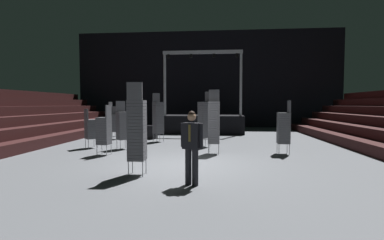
# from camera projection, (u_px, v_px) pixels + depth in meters

# --- Properties ---
(ground_plane) EXTENTS (22.00, 30.00, 0.10)m
(ground_plane) POSITION_uv_depth(u_px,v_px,m) (187.00, 166.00, 8.94)
(ground_plane) COLOR #515459
(arena_end_wall) EXTENTS (22.00, 0.30, 8.00)m
(arena_end_wall) POSITION_uv_depth(u_px,v_px,m) (206.00, 79.00, 23.63)
(arena_end_wall) COLOR black
(arena_end_wall) RESTS_ON ground_plane
(stage_riser) EXTENTS (5.28, 2.56, 5.25)m
(stage_riser) POSITION_uv_depth(u_px,v_px,m) (203.00, 123.00, 18.77)
(stage_riser) COLOR black
(stage_riser) RESTS_ON ground_plane
(man_with_tie) EXTENTS (0.56, 0.36, 1.75)m
(man_with_tie) POSITION_uv_depth(u_px,v_px,m) (192.00, 143.00, 6.58)
(man_with_tie) COLOR black
(man_with_tie) RESTS_ON ground_plane
(chair_stack_front_left) EXTENTS (0.62, 0.62, 2.05)m
(chair_stack_front_left) POSITION_uv_depth(u_px,v_px,m) (123.00, 125.00, 11.98)
(chair_stack_front_left) COLOR #B2B5BA
(chair_stack_front_left) RESTS_ON ground_plane
(chair_stack_front_right) EXTENTS (0.62, 0.62, 2.48)m
(chair_stack_front_right) POSITION_uv_depth(u_px,v_px,m) (158.00, 118.00, 14.28)
(chair_stack_front_right) COLOR #B2B5BA
(chair_stack_front_right) RESTS_ON ground_plane
(chair_stack_mid_left) EXTENTS (0.62, 0.62, 1.71)m
(chair_stack_mid_left) POSITION_uv_depth(u_px,v_px,m) (91.00, 128.00, 12.26)
(chair_stack_mid_left) COLOR #B2B5BA
(chair_stack_mid_left) RESTS_ON ground_plane
(chair_stack_mid_right) EXTENTS (0.45, 0.45, 2.05)m
(chair_stack_mid_right) POSITION_uv_depth(u_px,v_px,m) (284.00, 127.00, 10.75)
(chair_stack_mid_right) COLOR #B2B5BA
(chair_stack_mid_right) RESTS_ON ground_plane
(chair_stack_mid_centre) EXTENTS (0.52, 0.52, 1.79)m
(chair_stack_mid_centre) POSITION_uv_depth(u_px,v_px,m) (115.00, 123.00, 15.38)
(chair_stack_mid_centre) COLOR #B2B5BA
(chair_stack_mid_centre) RESTS_ON ground_plane
(chair_stack_rear_left) EXTENTS (0.47, 0.47, 1.88)m
(chair_stack_rear_left) POSITION_uv_depth(u_px,v_px,m) (104.00, 130.00, 10.53)
(chair_stack_rear_left) COLOR #B2B5BA
(chair_stack_rear_left) RESTS_ON ground_plane
(chair_stack_rear_right) EXTENTS (0.50, 0.50, 2.05)m
(chair_stack_rear_right) POSITION_uv_depth(u_px,v_px,m) (113.00, 119.00, 16.63)
(chair_stack_rear_right) COLOR #B2B5BA
(chair_stack_rear_right) RESTS_ON ground_plane
(chair_stack_rear_centre) EXTENTS (0.45, 0.45, 2.48)m
(chair_stack_rear_centre) POSITION_uv_depth(u_px,v_px,m) (214.00, 122.00, 10.79)
(chair_stack_rear_centre) COLOR #B2B5BA
(chair_stack_rear_centre) RESTS_ON ground_plane
(chair_stack_aisle_left) EXTENTS (0.45, 0.45, 2.48)m
(chair_stack_aisle_left) POSITION_uv_depth(u_px,v_px,m) (137.00, 129.00, 7.53)
(chair_stack_aisle_left) COLOR #B2B5BA
(chair_stack_aisle_left) RESTS_ON ground_plane
(chair_stack_aisle_right) EXTENTS (0.62, 0.62, 2.48)m
(chair_stack_aisle_right) POSITION_uv_depth(u_px,v_px,m) (204.00, 119.00, 12.59)
(chair_stack_aisle_right) COLOR #B2B5BA
(chair_stack_aisle_right) RESTS_ON ground_plane
(equipment_road_case) EXTENTS (0.96, 0.70, 0.73)m
(equipment_road_case) POSITION_uv_depth(u_px,v_px,m) (148.00, 132.00, 15.65)
(equipment_road_case) COLOR black
(equipment_road_case) RESTS_ON ground_plane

